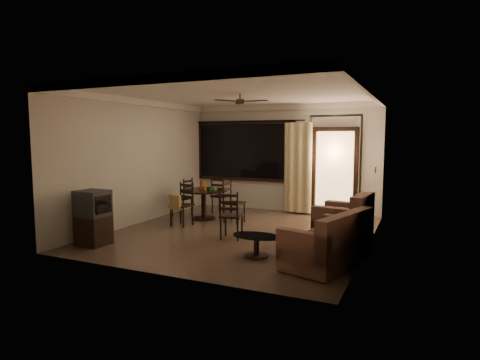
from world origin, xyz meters
The scene contains 12 objects.
ground centered at (0.00, 0.00, 0.00)m, with size 5.50×5.50×0.00m, color #7F6651.
room_shell centered at (0.59, 1.77, 1.83)m, with size 5.50×6.70×5.50m.
dining_table centered at (-1.39, 0.96, 0.56)m, with size 1.13×1.13×0.92m.
dining_chair_west centered at (-2.04, 1.04, 0.28)m, with size 0.46×0.46×0.95m.
dining_chair_east centered at (-0.56, 0.89, 0.28)m, with size 0.46×0.46×0.95m.
dining_chair_south centered at (-1.47, 0.11, 0.31)m, with size 0.46×0.51×0.95m.
dining_chair_north centered at (-1.32, 1.75, 0.28)m, with size 0.46×0.46×0.95m.
tv_cabinet centered at (-2.05, -1.91, 0.50)m, with size 0.54×0.48×1.00m.
sofa centered at (2.11, -1.34, 0.33)m, with size 1.20×1.69×0.82m.
armchair centered at (2.11, 0.05, 0.38)m, with size 1.01×1.01×0.91m.
coffee_table centered at (0.92, -1.37, 0.24)m, with size 0.81×0.49×0.36m.
side_chair centered at (0.03, -0.47, 0.28)m, with size 0.48×0.48×0.93m.
Camera 1 is at (3.31, -7.30, 1.93)m, focal length 30.00 mm.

